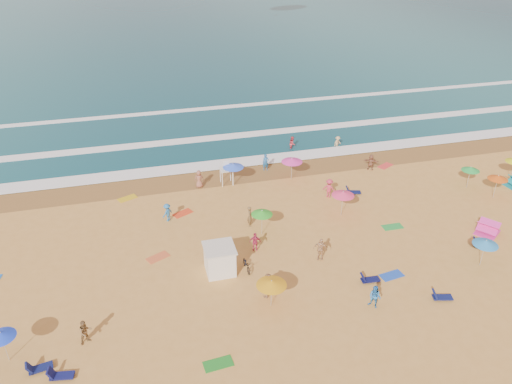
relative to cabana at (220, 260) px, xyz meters
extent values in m
plane|color=gold|center=(2.91, 2.14, -1.00)|extent=(220.00, 220.00, 0.00)
cube|color=#0C4756|center=(2.91, 86.14, -1.00)|extent=(220.00, 140.00, 0.18)
plane|color=olive|center=(2.91, 14.64, -0.99)|extent=(220.00, 220.00, 0.00)
cube|color=white|center=(2.91, 17.14, -0.90)|extent=(200.00, 2.20, 0.05)
cube|color=white|center=(2.91, 24.14, -0.90)|extent=(200.00, 1.60, 0.05)
cube|color=white|center=(2.91, 34.14, -0.90)|extent=(200.00, 1.20, 0.05)
cube|color=white|center=(0.00, 0.00, 0.00)|extent=(2.00, 2.00, 2.00)
cube|color=silver|center=(0.00, 0.00, 1.06)|extent=(2.20, 2.20, 0.12)
imported|color=black|center=(1.90, -0.30, -0.56)|extent=(0.64, 1.71, 0.89)
cone|color=#1C41F4|center=(-13.45, -5.01, 1.01)|extent=(1.62, 1.62, 0.35)
cone|color=green|center=(25.01, 6.57, 0.97)|extent=(1.64, 1.64, 0.35)
cone|color=#3764FA|center=(3.74, 12.50, 1.12)|extent=(1.96, 1.96, 0.35)
cone|color=#E15712|center=(26.14, 4.24, 1.10)|extent=(1.75, 1.75, 0.35)
cone|color=#2F8BD4|center=(18.68, -4.12, 1.02)|extent=(1.80, 1.80, 0.35)
cone|color=orange|center=(2.56, -4.40, 0.90)|extent=(1.99, 1.99, 0.35)
cone|color=green|center=(4.18, 3.88, 1.05)|extent=(1.70, 1.70, 0.35)
cone|color=#F336A9|center=(9.45, 12.31, 1.09)|extent=(2.03, 2.03, 0.35)
cone|color=#FF3872|center=(11.52, 4.91, 1.15)|extent=(1.91, 1.91, 0.35)
cube|color=#101851|center=(-11.56, -6.26, -0.83)|extent=(1.38, 0.79, 0.34)
cube|color=#101452|center=(-10.35, -7.14, -0.83)|extent=(1.37, 0.76, 0.34)
cube|color=#0E1248|center=(10.00, -3.83, -0.83)|extent=(1.34, 0.65, 0.34)
cube|color=#101952|center=(13.87, -6.73, -0.83)|extent=(1.40, 0.86, 0.34)
cube|color=#0F134B|center=(20.30, -2.16, -0.83)|extent=(1.42, 1.03, 0.34)
cube|color=#0E174A|center=(14.13, 8.14, -0.83)|extent=(1.40, 0.86, 0.34)
cube|color=#218426|center=(-1.75, -8.36, -0.98)|extent=(1.77, 1.01, 0.03)
cube|color=gold|center=(-6.16, 12.53, -0.98)|extent=(1.90, 1.46, 0.03)
cube|color=#D96033|center=(-4.24, 2.81, -0.98)|extent=(1.90, 1.51, 0.03)
cube|color=red|center=(-1.62, 8.66, -0.98)|extent=(1.91, 1.53, 0.03)
cube|color=blue|center=(11.80, -3.60, -0.98)|extent=(1.81, 1.10, 0.03)
cube|color=green|center=(14.93, 2.15, -0.98)|extent=(1.71, 0.89, 0.03)
cube|color=#E43935|center=(19.73, 12.68, -0.98)|extent=(1.91, 1.55, 0.03)
imported|color=#DC3743|center=(11.83, 19.23, -0.41)|extent=(0.93, 1.01, 1.68)
imported|color=#9C5D48|center=(0.54, 13.00, -0.13)|extent=(0.88, 0.61, 1.73)
imported|color=brown|center=(3.57, 5.37, -0.11)|extent=(0.59, 0.75, 1.79)
imported|color=#2363A3|center=(7.57, 14.90, -0.14)|extent=(0.68, 0.50, 1.72)
imported|color=brown|center=(-9.09, -4.71, -0.18)|extent=(0.99, 0.91, 1.65)
imported|color=tan|center=(16.80, 18.37, -0.49)|extent=(1.13, 0.92, 1.52)
imported|color=#CA324E|center=(11.67, 8.17, -0.10)|extent=(1.33, 1.25, 1.80)
imported|color=tan|center=(7.52, -0.41, -0.10)|extent=(1.14, 0.85, 1.80)
imported|color=#9E6449|center=(17.84, 12.34, -0.18)|extent=(1.52, 1.26, 1.64)
imported|color=tan|center=(2.63, -3.42, -0.10)|extent=(1.69, 1.37, 1.81)
imported|color=#C53157|center=(3.11, 1.84, -0.21)|extent=(1.00, 0.65, 1.58)
imported|color=#2775BA|center=(-2.95, 7.83, -0.20)|extent=(1.17, 1.14, 1.61)
imported|color=#2A79C5|center=(9.06, -6.24, -0.16)|extent=(1.00, 1.03, 1.68)
camera|label=1|loc=(-4.74, -28.46, 21.66)|focal=35.00mm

